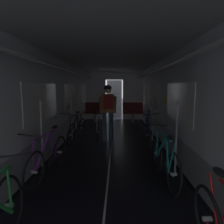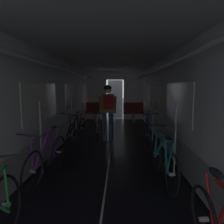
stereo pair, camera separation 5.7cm
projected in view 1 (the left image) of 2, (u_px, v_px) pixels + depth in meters
name	position (u px, v px, depth m)	size (l,w,h in m)	color
train_car_shell	(111.00, 86.00, 5.29)	(3.14, 12.34, 2.57)	black
bench_seat_far_left	(95.00, 110.00, 9.89)	(0.98, 0.51, 0.95)	gray
bench_seat_far_right	(133.00, 110.00, 9.84)	(0.98, 0.51, 0.95)	gray
bicycle_purple	(49.00, 158.00, 3.77)	(0.45, 1.69, 0.94)	black
bicycle_black	(77.00, 130.00, 6.32)	(0.53, 1.69, 0.96)	black
bicycle_teal	(164.00, 160.00, 3.68)	(0.44, 1.69, 0.95)	black
bicycle_blue	(147.00, 129.00, 6.36)	(0.44, 1.69, 0.95)	black
person_cyclist_aisle	(108.00, 107.00, 6.32)	(0.55, 0.42, 1.73)	#384C75
bicycle_white_in_aisle	(98.00, 127.00, 6.67)	(0.44, 1.69, 0.94)	black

